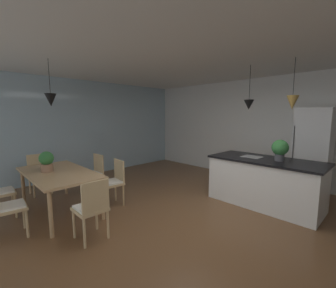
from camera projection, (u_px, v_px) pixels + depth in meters
name	position (u px, v px, depth m)	size (l,w,h in m)	color
ground_plane	(194.00, 225.00, 3.53)	(10.00, 8.40, 0.04)	brown
ceiling_slab	(197.00, 43.00, 3.17)	(10.00, 8.40, 0.12)	silver
wall_back_kitchen	(275.00, 130.00, 5.61)	(10.00, 0.12, 2.70)	silver
window_wall_left_glazing	(83.00, 129.00, 6.23)	(0.06, 8.40, 2.70)	#9EB7C6
dining_table	(59.00, 175.00, 3.91)	(1.84, 0.95, 0.73)	tan
chair_far_left	(94.00, 173.00, 4.82)	(0.42, 0.42, 0.87)	tan
chair_window_end	(39.00, 172.00, 4.85)	(0.40, 0.40, 0.87)	tan
chair_near_right	(5.00, 206.00, 3.06)	(0.43, 0.43, 0.87)	tan
chair_kitchen_end	(92.00, 207.00, 3.02)	(0.40, 0.40, 0.87)	tan
chair_far_right	(113.00, 181.00, 4.23)	(0.43, 0.43, 0.87)	tan
kitchen_island	(264.00, 181.00, 4.25)	(2.01, 0.95, 0.91)	white
refrigerator	(313.00, 152.00, 4.72)	(0.66, 0.67, 1.89)	silver
pendant_over_table	(51.00, 100.00, 3.85)	(0.19, 0.19, 0.82)	black
pendant_over_island_main	(249.00, 105.00, 4.34)	(0.19, 0.19, 0.86)	black
pendant_over_island_aux	(292.00, 102.00, 3.78)	(0.20, 0.20, 0.87)	black
potted_plant_on_island	(280.00, 149.00, 3.99)	(0.29, 0.29, 0.39)	#4C4C51
potted_plant_on_table	(47.00, 161.00, 3.88)	(0.24, 0.24, 0.37)	#8C664C
vase_on_dining_table	(49.00, 165.00, 3.99)	(0.13, 0.13, 0.20)	slate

